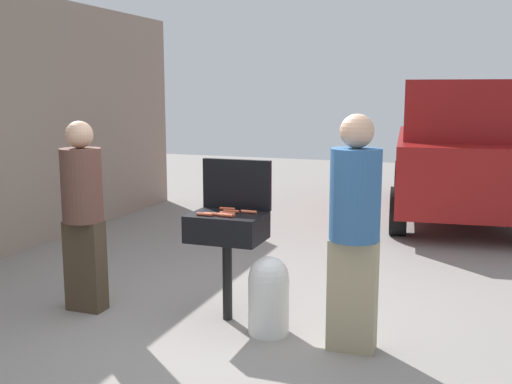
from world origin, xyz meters
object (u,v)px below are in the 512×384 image
hot_dog_3 (204,214)px  parked_minivan (464,149)px  hot_dog_6 (231,211)px  hot_dog_4 (228,213)px  person_right (354,225)px  hot_dog_0 (225,215)px  hot_dog_7 (249,212)px  person_left (83,209)px  hot_dog_2 (227,209)px  propane_tank (269,294)px  hot_dog_1 (211,214)px  bbq_grill (227,231)px  hot_dog_5 (227,215)px

hot_dog_3 → parked_minivan: size_ratio=0.03×
hot_dog_6 → hot_dog_4: bearing=-88.5°
person_right → parked_minivan: size_ratio=0.38×
hot_dog_0 → hot_dog_7: size_ratio=1.00×
hot_dog_3 → hot_dog_7: bearing=36.6°
person_left → person_right: (2.32, -0.03, 0.05)m
hot_dog_7 → person_left: bearing=-168.3°
hot_dog_2 → person_right: size_ratio=0.08×
hot_dog_4 → hot_dog_6: same height
hot_dog_3 → hot_dog_6: 0.24m
propane_tank → hot_dog_0: bearing=173.3°
hot_dog_1 → hot_dog_6: (0.11, 0.15, 0.00)m
bbq_grill → propane_tank: 0.62m
hot_dog_7 → person_left: size_ratio=0.08×
hot_dog_0 → person_right: bearing=-6.5°
hot_dog_3 → hot_dog_2: bearing=73.1°
parked_minivan → hot_dog_2: bearing=64.5°
hot_dog_5 → hot_dog_6: size_ratio=1.00×
hot_dog_4 → person_left: person_left is taller
hot_dog_0 → person_left: (-1.27, -0.09, -0.02)m
hot_dog_1 → propane_tank: 0.78m
person_right → parked_minivan: (0.62, 5.34, 0.09)m
hot_dog_1 → hot_dog_3: bearing=-145.1°
hot_dog_4 → person_right: size_ratio=0.08×
person_left → parked_minivan: 6.07m
hot_dog_1 → hot_dog_7: 0.31m
hot_dog_0 → hot_dog_7: (0.13, 0.20, 0.00)m
hot_dog_5 → hot_dog_1: bearing=-173.1°
hot_dog_7 → hot_dog_1: bearing=-143.1°
bbq_grill → hot_dog_2: bearing=110.9°
hot_dog_7 → person_right: (0.92, -0.32, 0.03)m
hot_dog_5 → propane_tank: size_ratio=0.21×
hot_dog_2 → hot_dog_6: 0.11m
hot_dog_2 → hot_dog_6: (0.07, -0.09, 0.00)m
hot_dog_3 → person_left: size_ratio=0.08×
hot_dog_0 → propane_tank: bearing=-6.7°
hot_dog_7 → hot_dog_6: bearing=-166.9°
hot_dog_1 → hot_dog_2: size_ratio=1.00×
hot_dog_6 → person_right: 1.10m
hot_dog_7 → parked_minivan: size_ratio=0.03×
hot_dog_5 → propane_tank: bearing=-11.3°
hot_dog_1 → hot_dog_5: 0.13m
bbq_grill → hot_dog_2: 0.21m
hot_dog_1 → person_right: person_right is taller
bbq_grill → hot_dog_5: size_ratio=6.89×
propane_tank → hot_dog_4: bearing=161.6°
hot_dog_7 → parked_minivan: parked_minivan is taller
bbq_grill → hot_dog_0: hot_dog_0 is taller
hot_dog_4 → parked_minivan: bearing=71.8°
hot_dog_3 → propane_tank: 0.81m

